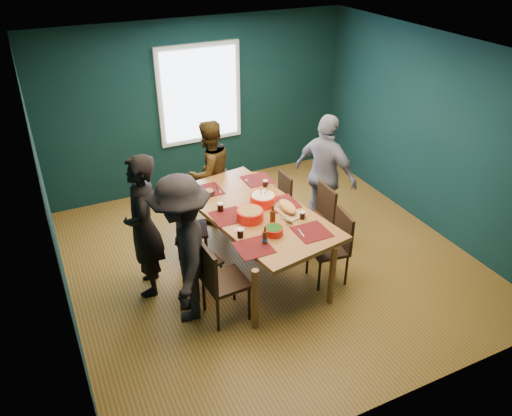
{
  "coord_description": "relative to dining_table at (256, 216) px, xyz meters",
  "views": [
    {
      "loc": [
        -2.46,
        -4.8,
        3.95
      ],
      "look_at": [
        -0.21,
        -0.04,
        0.87
      ],
      "focal_mm": 35.0,
      "sensor_mm": 36.0,
      "label": 1
    }
  ],
  "objects": [
    {
      "name": "room",
      "position": [
        0.22,
        0.31,
        0.61
      ],
      "size": [
        5.01,
        5.01,
        2.71
      ],
      "color": "olive",
      "rests_on": "ground"
    },
    {
      "name": "dining_table",
      "position": [
        0.0,
        0.0,
        0.0
      ],
      "size": [
        1.46,
        2.37,
        0.84
      ],
      "rotation": [
        0.0,
        0.0,
        0.17
      ],
      "color": "#9D602F",
      "rests_on": "floor"
    },
    {
      "name": "chair_left_far",
      "position": [
        -0.75,
        0.56,
        -0.25
      ],
      "size": [
        0.49,
        0.49,
        0.87
      ],
      "rotation": [
        0.0,
        0.0,
        -0.27
      ],
      "color": "black",
      "rests_on": "floor"
    },
    {
      "name": "chair_left_mid",
      "position": [
        -0.86,
        -0.17,
        -0.26
      ],
      "size": [
        0.47,
        0.47,
        0.87
      ],
      "rotation": [
        0.0,
        0.0,
        0.23
      ],
      "color": "black",
      "rests_on": "floor"
    },
    {
      "name": "chair_left_near",
      "position": [
        -0.79,
        -0.71,
        -0.19
      ],
      "size": [
        0.47,
        0.47,
        0.99
      ],
      "rotation": [
        0.0,
        0.0,
        0.06
      ],
      "color": "black",
      "rests_on": "floor"
    },
    {
      "name": "chair_right_far",
      "position": [
        0.71,
        0.72,
        -0.28
      ],
      "size": [
        0.38,
        0.38,
        0.83
      ],
      "rotation": [
        0.0,
        0.0,
        -0.01
      ],
      "color": "black",
      "rests_on": "floor"
    },
    {
      "name": "chair_right_mid",
      "position": [
        0.94,
        0.01,
        -0.23
      ],
      "size": [
        0.42,
        0.42,
        0.92
      ],
      "rotation": [
        0.0,
        0.0,
        -0.01
      ],
      "color": "black",
      "rests_on": "floor"
    },
    {
      "name": "chair_right_near",
      "position": [
        0.77,
        -0.64,
        -0.22
      ],
      "size": [
        0.47,
        0.47,
        0.93
      ],
      "rotation": [
        0.0,
        0.0,
        -0.13
      ],
      "color": "black",
      "rests_on": "floor"
    },
    {
      "name": "person_far_left",
      "position": [
        -1.35,
        0.15,
        0.12
      ],
      "size": [
        0.57,
        0.73,
        1.76
      ],
      "primitive_type": "imported",
      "rotation": [
        0.0,
        0.0,
        4.47
      ],
      "color": "black",
      "rests_on": "floor"
    },
    {
      "name": "person_back",
      "position": [
        -0.1,
        1.34,
        0.01
      ],
      "size": [
        0.89,
        0.78,
        1.55
      ],
      "primitive_type": "imported",
      "rotation": [
        0.0,
        0.0,
        3.44
      ],
      "color": "black",
      "rests_on": "floor"
    },
    {
      "name": "person_right",
      "position": [
        1.27,
        0.43,
        0.1
      ],
      "size": [
        0.75,
        1.09,
        1.72
      ],
      "primitive_type": "imported",
      "rotation": [
        0.0,
        0.0,
        1.93
      ],
      "color": "silver",
      "rests_on": "floor"
    },
    {
      "name": "person_near_left",
      "position": [
        -1.08,
        -0.48,
        0.11
      ],
      "size": [
        0.92,
        1.26,
        1.74
      ],
      "primitive_type": "imported",
      "rotation": [
        0.0,
        0.0,
        4.45
      ],
      "color": "black",
      "rests_on": "floor"
    },
    {
      "name": "bowl_salad",
      "position": [
        -0.16,
        -0.18,
        0.15
      ],
      "size": [
        0.32,
        0.32,
        0.13
      ],
      "color": "red",
      "rests_on": "dining_table"
    },
    {
      "name": "bowl_dumpling",
      "position": [
        0.14,
        0.09,
        0.15
      ],
      "size": [
        0.32,
        0.32,
        0.3
      ],
      "color": "red",
      "rests_on": "dining_table"
    },
    {
      "name": "bowl_herbs",
      "position": [
        -0.05,
        -0.57,
        0.13
      ],
      "size": [
        0.21,
        0.21,
        0.09
      ],
      "color": "red",
      "rests_on": "dining_table"
    },
    {
      "name": "cutting_board",
      "position": [
        0.33,
        -0.2,
        0.14
      ],
      "size": [
        0.3,
        0.56,
        0.12
      ],
      "rotation": [
        0.0,
        0.0,
        0.15
      ],
      "color": "tan",
      "rests_on": "dining_table"
    },
    {
      "name": "small_bowl",
      "position": [
        -0.38,
        0.61,
        0.11
      ],
      "size": [
        0.15,
        0.15,
        0.06
      ],
      "color": "black",
      "rests_on": "dining_table"
    },
    {
      "name": "beer_bottle_a",
      "position": [
        -0.22,
        -0.7,
        0.16
      ],
      "size": [
        0.06,
        0.06,
        0.22
      ],
      "color": "#49230D",
      "rests_on": "dining_table"
    },
    {
      "name": "beer_bottle_b",
      "position": [
        0.04,
        -0.38,
        0.18
      ],
      "size": [
        0.07,
        0.07,
        0.26
      ],
      "color": "#49230D",
      "rests_on": "dining_table"
    },
    {
      "name": "cola_glass_a",
      "position": [
        -0.41,
        -0.47,
        0.14
      ],
      "size": [
        0.08,
        0.08,
        0.11
      ],
      "color": "black",
      "rests_on": "dining_table"
    },
    {
      "name": "cola_glass_b",
      "position": [
        0.42,
        -0.42,
        0.13
      ],
      "size": [
        0.07,
        0.07,
        0.09
      ],
      "color": "black",
      "rests_on": "dining_table"
    },
    {
      "name": "cola_glass_c",
      "position": [
        0.38,
        0.5,
        0.13
      ],
      "size": [
        0.07,
        0.07,
        0.09
      ],
      "color": "black",
      "rests_on": "dining_table"
    },
    {
      "name": "cola_glass_d",
      "position": [
        -0.4,
        0.16,
        0.14
      ],
      "size": [
        0.08,
        0.08,
        0.11
      ],
      "color": "black",
      "rests_on": "dining_table"
    },
    {
      "name": "napkin_a",
      "position": [
        0.4,
        0.06,
        0.08
      ],
      "size": [
        0.17,
        0.17,
        0.0
      ],
      "primitive_type": "cube",
      "rotation": [
        0.0,
        0.0,
        0.17
      ],
      "color": "#E66166",
      "rests_on": "dining_table"
    },
    {
      "name": "napkin_b",
      "position": [
        -0.36,
        -0.32,
        0.08
      ],
      "size": [
        0.17,
        0.17,
        0.0
      ],
      "primitive_type": "cube",
      "rotation": [
        0.0,
        0.0,
        -0.56
      ],
      "color": "#E66166",
      "rests_on": "dining_table"
    },
    {
      "name": "napkin_c",
      "position": [
        0.33,
        -0.75,
        0.08
      ],
      "size": [
        0.17,
        0.17,
        0.0
      ],
      "primitive_type": "cube",
      "rotation": [
        0.0,
        0.0,
        0.53
      ],
      "color": "#E66166",
      "rests_on": "dining_table"
    }
  ]
}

